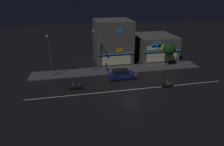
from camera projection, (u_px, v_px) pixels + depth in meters
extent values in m
plane|color=black|center=(131.00, 90.00, 28.28)|extent=(140.00, 140.00, 0.00)
cube|color=beige|center=(131.00, 90.00, 28.28)|extent=(30.39, 0.16, 0.01)
cube|color=#424447|center=(118.00, 70.00, 35.57)|extent=(31.99, 3.82, 0.14)
cube|color=#56514C|center=(112.00, 41.00, 39.02)|extent=(7.34, 7.38, 8.61)
cube|color=#268CF2|center=(116.00, 54.00, 36.25)|extent=(6.97, 0.24, 0.12)
cube|color=#268CF2|center=(121.00, 31.00, 34.70)|extent=(0.93, 0.08, 0.96)
cube|color=orange|center=(120.00, 50.00, 36.14)|extent=(1.32, 0.08, 0.83)
cube|color=beige|center=(116.00, 60.00, 36.81)|extent=(5.87, 0.06, 1.80)
cube|color=#56514C|center=(154.00, 46.00, 41.94)|extent=(8.23, 8.42, 5.06)
cube|color=#268CF2|center=(163.00, 51.00, 38.00)|extent=(7.81, 0.24, 0.12)
cube|color=#268CF2|center=(156.00, 45.00, 37.23)|extent=(2.03, 0.08, 1.14)
cube|color=yellow|center=(162.00, 47.00, 37.66)|extent=(1.33, 0.08, 1.13)
cube|color=white|center=(152.00, 48.00, 37.34)|extent=(2.07, 0.08, 0.83)
cube|color=beige|center=(162.00, 57.00, 38.56)|extent=(6.58, 0.06, 1.80)
cylinder|color=#47494C|center=(51.00, 55.00, 31.38)|extent=(0.16, 0.16, 7.43)
cube|color=#47494C|center=(47.00, 35.00, 29.34)|extent=(0.10, 1.40, 0.10)
ellipsoid|color=#F9E099|center=(47.00, 36.00, 28.74)|extent=(0.44, 0.32, 0.20)
cylinder|color=#47494C|center=(94.00, 51.00, 33.38)|extent=(0.16, 0.16, 7.80)
cube|color=#47494C|center=(93.00, 30.00, 31.27)|extent=(0.10, 1.40, 0.10)
ellipsoid|color=#F9E099|center=(94.00, 31.00, 30.67)|extent=(0.44, 0.32, 0.20)
cylinder|color=#334766|center=(106.00, 67.00, 34.49)|extent=(0.38, 0.38, 1.52)
sphere|color=tan|center=(106.00, 63.00, 34.15)|extent=(0.22, 0.22, 0.22)
cylinder|color=#473323|center=(168.00, 60.00, 36.81)|extent=(0.24, 0.24, 2.48)
sphere|color=#143819|center=(169.00, 49.00, 35.96)|extent=(2.40, 2.40, 2.40)
cube|color=navy|center=(122.00, 75.00, 31.68)|extent=(4.30, 1.78, 0.76)
cube|color=black|center=(120.00, 71.00, 31.38)|extent=(2.58, 1.57, 0.60)
cube|color=#F9F2CC|center=(132.00, 72.00, 32.57)|extent=(0.08, 0.20, 0.12)
cube|color=#F9F2CC|center=(135.00, 75.00, 31.48)|extent=(0.08, 0.20, 0.12)
cylinder|color=black|center=(128.00, 74.00, 32.89)|extent=(0.62, 0.20, 0.62)
cylinder|color=black|center=(131.00, 79.00, 31.28)|extent=(0.62, 0.20, 0.62)
cylinder|color=black|center=(112.00, 76.00, 32.37)|extent=(0.62, 0.20, 0.62)
cylinder|color=black|center=(114.00, 80.00, 30.76)|extent=(0.62, 0.20, 0.62)
cylinder|color=black|center=(172.00, 86.00, 28.90)|extent=(0.60, 0.08, 0.60)
cylinder|color=black|center=(164.00, 86.00, 28.66)|extent=(0.60, 0.10, 0.60)
cube|color=black|center=(168.00, 85.00, 28.74)|extent=(1.30, 0.14, 0.20)
ellipsoid|color=#268C3F|center=(169.00, 84.00, 28.70)|extent=(0.44, 0.26, 0.24)
cube|color=black|center=(167.00, 85.00, 28.65)|extent=(0.56, 0.22, 0.10)
cylinder|color=slate|center=(172.00, 82.00, 28.68)|extent=(0.03, 0.60, 0.03)
sphere|color=white|center=(172.00, 83.00, 28.73)|extent=(0.14, 0.14, 0.14)
cylinder|color=brown|center=(167.00, 82.00, 28.50)|extent=(0.32, 0.32, 0.70)
sphere|color=#333338|center=(168.00, 79.00, 28.32)|extent=(0.22, 0.22, 0.22)
cylinder|color=black|center=(80.00, 88.00, 28.26)|extent=(0.60, 0.08, 0.60)
cylinder|color=black|center=(71.00, 88.00, 28.02)|extent=(0.60, 0.10, 0.60)
cube|color=black|center=(75.00, 87.00, 28.10)|extent=(1.30, 0.14, 0.20)
ellipsoid|color=black|center=(76.00, 86.00, 28.05)|extent=(0.44, 0.26, 0.24)
cube|color=black|center=(74.00, 87.00, 28.01)|extent=(0.56, 0.22, 0.10)
cylinder|color=slate|center=(79.00, 84.00, 28.04)|extent=(0.03, 0.60, 0.03)
sphere|color=white|center=(80.00, 85.00, 28.09)|extent=(0.14, 0.14, 0.14)
cylinder|color=#334766|center=(74.00, 84.00, 27.86)|extent=(0.32, 0.32, 0.70)
sphere|color=#333338|center=(74.00, 81.00, 27.68)|extent=(0.22, 0.22, 0.22)
cone|color=orange|center=(136.00, 74.00, 33.24)|extent=(0.36, 0.36, 0.55)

